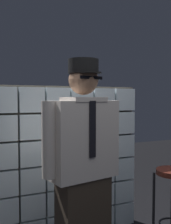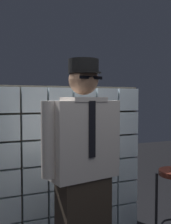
{
  "view_description": "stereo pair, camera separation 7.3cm",
  "coord_description": "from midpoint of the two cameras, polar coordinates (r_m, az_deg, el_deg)",
  "views": [
    {
      "loc": [
        -1.02,
        -1.42,
        1.5
      ],
      "look_at": [
        -0.16,
        0.47,
        1.39
      ],
      "focal_mm": 42.78,
      "sensor_mm": 36.0,
      "label": 1
    },
    {
      "loc": [
        -0.96,
        -1.45,
        1.5
      ],
      "look_at": [
        -0.16,
        0.47,
        1.39
      ],
      "focal_mm": 42.78,
      "sensor_mm": 36.0,
      "label": 2
    }
  ],
  "objects": [
    {
      "name": "glass_block_wall",
      "position": [
        2.94,
        -2.2,
        -10.72
      ],
      "size": [
        1.65,
        0.1,
        1.65
      ],
      "color": "silver",
      "rests_on": "ground"
    },
    {
      "name": "standing_person",
      "position": [
        2.18,
        0.55,
        -11.96
      ],
      "size": [
        0.72,
        0.35,
        1.81
      ],
      "rotation": [
        0.0,
        0.0,
        0.18
      ],
      "color": "#382D23",
      "rests_on": "ground"
    }
  ]
}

